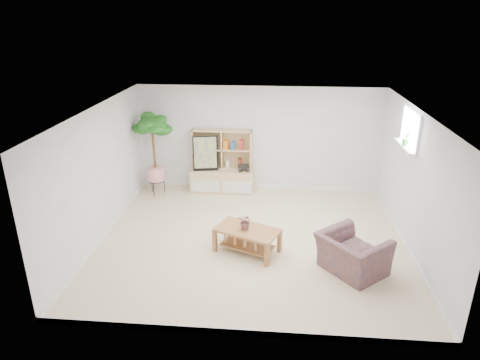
# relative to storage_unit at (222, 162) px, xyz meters

# --- Properties ---
(floor) EXTENTS (5.50, 5.00, 0.01)m
(floor) POSITION_rel_storage_unit_xyz_m (0.83, -2.24, -0.72)
(floor) COLOR beige
(floor) RESTS_ON ground
(ceiling) EXTENTS (5.50, 5.00, 0.01)m
(ceiling) POSITION_rel_storage_unit_xyz_m (0.83, -2.24, 1.68)
(ceiling) COLOR white
(ceiling) RESTS_ON walls
(walls) EXTENTS (5.51, 5.01, 2.40)m
(walls) POSITION_rel_storage_unit_xyz_m (0.83, -2.24, 0.48)
(walls) COLOR white
(walls) RESTS_ON floor
(baseboard) EXTENTS (5.50, 5.00, 0.10)m
(baseboard) POSITION_rel_storage_unit_xyz_m (0.83, -2.24, -0.67)
(baseboard) COLOR white
(baseboard) RESTS_ON floor
(window) EXTENTS (0.10, 0.98, 0.68)m
(window) POSITION_rel_storage_unit_xyz_m (3.56, -1.64, 1.28)
(window) COLOR silver
(window) RESTS_ON walls
(window_sill) EXTENTS (0.14, 1.00, 0.04)m
(window_sill) POSITION_rel_storage_unit_xyz_m (3.50, -1.64, 0.96)
(window_sill) COLOR white
(window_sill) RESTS_ON walls
(storage_unit) EXTENTS (1.45, 0.49, 1.45)m
(storage_unit) POSITION_rel_storage_unit_xyz_m (0.00, 0.00, 0.00)
(storage_unit) COLOR tan
(storage_unit) RESTS_ON floor
(poster) EXTENTS (0.58, 0.24, 0.79)m
(poster) POSITION_rel_storage_unit_xyz_m (-0.36, -0.07, 0.21)
(poster) COLOR yellow
(poster) RESTS_ON storage_unit
(toy_truck) EXTENTS (0.35, 0.26, 0.17)m
(toy_truck) POSITION_rel_storage_unit_xyz_m (0.51, -0.09, -0.09)
(toy_truck) COLOR black
(toy_truck) RESTS_ON storage_unit
(coffee_table) EXTENTS (1.21, 0.96, 0.44)m
(coffee_table) POSITION_rel_storage_unit_xyz_m (0.77, -2.64, -0.50)
(coffee_table) COLOR olive
(coffee_table) RESTS_ON floor
(table_plant) EXTENTS (0.33, 0.31, 0.28)m
(table_plant) POSITION_rel_storage_unit_xyz_m (0.74, -2.65, -0.15)
(table_plant) COLOR #1E4720
(table_plant) RESTS_ON coffee_table
(floor_tree) EXTENTS (0.91, 0.91, 1.88)m
(floor_tree) POSITION_rel_storage_unit_xyz_m (-1.47, -0.30, 0.22)
(floor_tree) COLOR #186B1B
(floor_tree) RESTS_ON floor
(armchair) EXTENTS (1.28, 1.30, 0.73)m
(armchair) POSITION_rel_storage_unit_xyz_m (2.48, -3.11, -0.36)
(armchair) COLOR navy
(armchair) RESTS_ON floor
(sill_plant) EXTENTS (0.16, 0.14, 0.24)m
(sill_plant) POSITION_rel_storage_unit_xyz_m (3.50, -1.64, 1.10)
(sill_plant) COLOR #186B1B
(sill_plant) RESTS_ON window_sill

